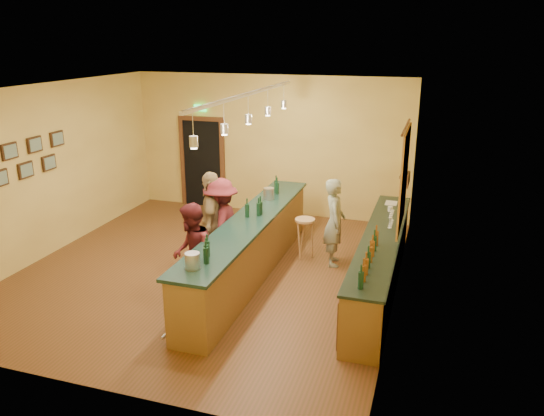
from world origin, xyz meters
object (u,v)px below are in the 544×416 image
(bartender, at_px, (335,222))
(bar_stool, at_px, (305,226))
(customer_b, at_px, (212,221))
(tasting_bar, at_px, (250,244))
(customer_a, at_px, (192,254))
(back_counter, at_px, (380,262))
(customer_c, at_px, (221,225))

(bartender, distance_m, bar_stool, 0.61)
(customer_b, bearing_deg, bartender, 98.60)
(tasting_bar, xyz_separation_m, customer_a, (-0.55, -1.11, 0.19))
(customer_b, bearing_deg, customer_a, -5.39)
(back_counter, distance_m, bar_stool, 1.75)
(customer_a, xyz_separation_m, customer_c, (-0.03, 1.23, 0.04))
(back_counter, relative_size, customer_a, 2.85)
(bartender, bearing_deg, customer_c, 99.78)
(back_counter, height_order, bartender, bartender)
(tasting_bar, distance_m, bar_stool, 1.28)
(back_counter, height_order, tasting_bar, tasting_bar)
(back_counter, xyz_separation_m, tasting_bar, (-2.20, -0.18, 0.12))
(bartender, height_order, bar_stool, bartender)
(customer_a, relative_size, customer_b, 0.89)
(tasting_bar, relative_size, customer_c, 3.03)
(customer_b, xyz_separation_m, customer_c, (0.16, 0.01, -0.06))
(tasting_bar, relative_size, customer_a, 3.19)
(customer_b, bearing_deg, back_counter, 77.19)
(customer_b, relative_size, customer_c, 1.07)
(customer_a, height_order, customer_b, customer_b)
(customer_a, distance_m, customer_b, 1.24)
(customer_a, relative_size, bar_stool, 2.06)
(back_counter, height_order, bar_stool, back_counter)
(customer_b, height_order, bar_stool, customer_b)
(back_counter, bearing_deg, customer_c, -178.69)
(customer_c, xyz_separation_m, bar_stool, (1.28, 0.95, -0.21))
(customer_b, distance_m, bar_stool, 1.75)
(customer_a, distance_m, bar_stool, 2.52)
(bartender, height_order, customer_b, customer_b)
(back_counter, relative_size, bar_stool, 5.86)
(back_counter, bearing_deg, bartender, 139.95)
(tasting_bar, bearing_deg, bartender, 36.82)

